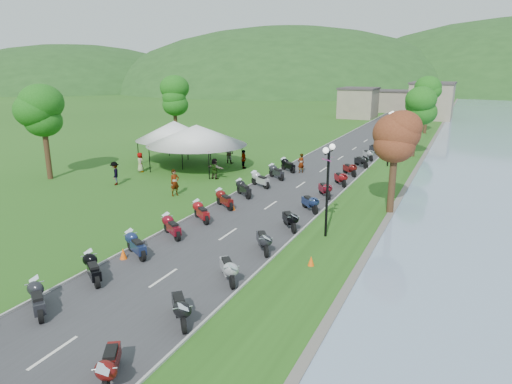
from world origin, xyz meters
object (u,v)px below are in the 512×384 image
at_px(pedestrian_b, 229,163).
at_px(vendor_tent_main, 197,147).
at_px(pedestrian_c, 116,185).
at_px(pedestrian_a, 175,196).

bearing_deg(pedestrian_b, vendor_tent_main, 74.98).
relative_size(pedestrian_b, pedestrian_c, 1.05).
bearing_deg(pedestrian_a, pedestrian_c, 107.39).
xyz_separation_m(vendor_tent_main, pedestrian_c, (-2.75, -7.72, -2.00)).
bearing_deg(pedestrian_c, pedestrian_b, 121.14).
bearing_deg(pedestrian_a, pedestrian_b, 32.03).
distance_m(vendor_tent_main, pedestrian_a, 9.17).
height_order(pedestrian_a, pedestrian_b, same).
distance_m(pedestrian_a, pedestrian_b, 11.86).
distance_m(pedestrian_a, pedestrian_c, 6.08).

